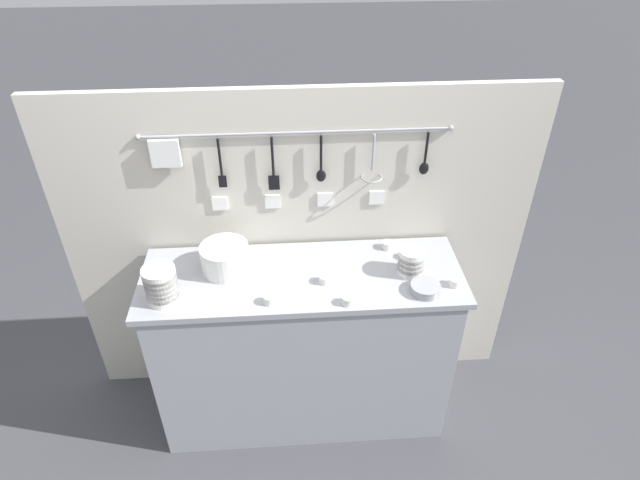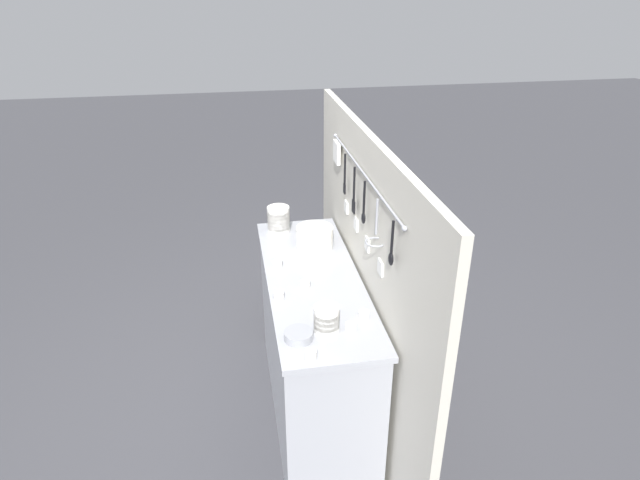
% 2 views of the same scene
% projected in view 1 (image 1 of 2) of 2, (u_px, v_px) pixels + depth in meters
% --- Properties ---
extents(ground_plane, '(20.00, 20.00, 0.00)m').
position_uv_depth(ground_plane, '(305.00, 406.00, 2.97)').
color(ground_plane, '#424247').
extents(counter, '(1.47, 0.50, 0.94)m').
position_uv_depth(counter, '(304.00, 347.00, 2.69)').
color(counter, '#9EA0A8').
rests_on(counter, ground).
extents(back_wall, '(2.27, 0.11, 1.72)m').
position_uv_depth(back_wall, '(300.00, 252.00, 2.70)').
color(back_wall, beige).
rests_on(back_wall, ground).
extents(bowl_stack_nested_right, '(0.14, 0.14, 0.17)m').
position_uv_depth(bowl_stack_nested_right, '(161.00, 284.00, 2.24)').
color(bowl_stack_nested_right, silver).
rests_on(bowl_stack_nested_right, counter).
extents(bowl_stack_wide_centre, '(0.12, 0.12, 0.13)m').
position_uv_depth(bowl_stack_wide_centre, '(411.00, 261.00, 2.39)').
color(bowl_stack_wide_centre, silver).
rests_on(bowl_stack_wide_centre, counter).
extents(plate_stack, '(0.22, 0.22, 0.13)m').
position_uv_depth(plate_stack, '(225.00, 258.00, 2.42)').
color(plate_stack, silver).
rests_on(plate_stack, counter).
extents(steel_mixing_bowl, '(0.13, 0.13, 0.04)m').
position_uv_depth(steel_mixing_bowl, '(425.00, 288.00, 2.31)').
color(steel_mixing_bowl, '#93969E').
rests_on(steel_mixing_bowl, counter).
extents(cup_centre, '(0.05, 0.05, 0.04)m').
position_uv_depth(cup_centre, '(387.00, 245.00, 2.57)').
color(cup_centre, silver).
rests_on(cup_centre, counter).
extents(cup_beside_plates, '(0.05, 0.05, 0.04)m').
position_uv_depth(cup_beside_plates, '(270.00, 299.00, 2.26)').
color(cup_beside_plates, silver).
rests_on(cup_beside_plates, counter).
extents(cup_front_right, '(0.05, 0.05, 0.04)m').
position_uv_depth(cup_front_right, '(348.00, 300.00, 2.25)').
color(cup_front_right, silver).
rests_on(cup_front_right, counter).
extents(cup_back_right, '(0.05, 0.05, 0.04)m').
position_uv_depth(cup_back_right, '(455.00, 282.00, 2.35)').
color(cup_back_right, silver).
rests_on(cup_back_right, counter).
extents(cup_mid_row, '(0.05, 0.05, 0.04)m').
position_uv_depth(cup_mid_row, '(408.00, 255.00, 2.51)').
color(cup_mid_row, silver).
rests_on(cup_mid_row, counter).
extents(cup_edge_near, '(0.05, 0.05, 0.04)m').
position_uv_depth(cup_edge_near, '(325.00, 279.00, 2.37)').
color(cup_edge_near, silver).
rests_on(cup_edge_near, counter).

